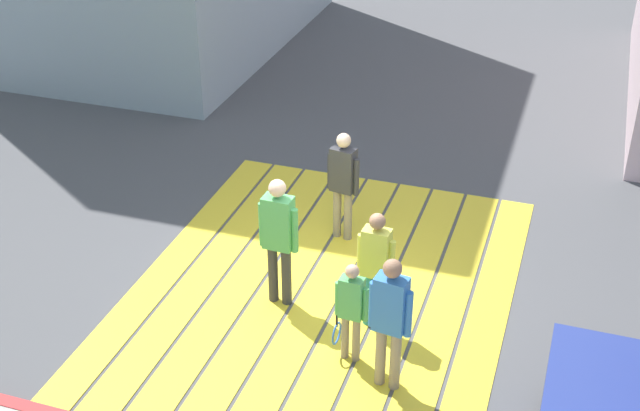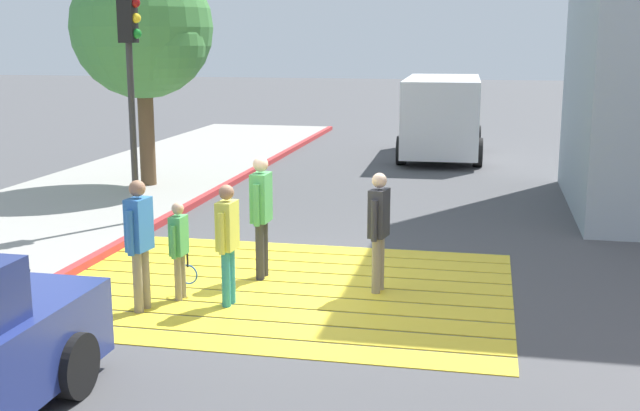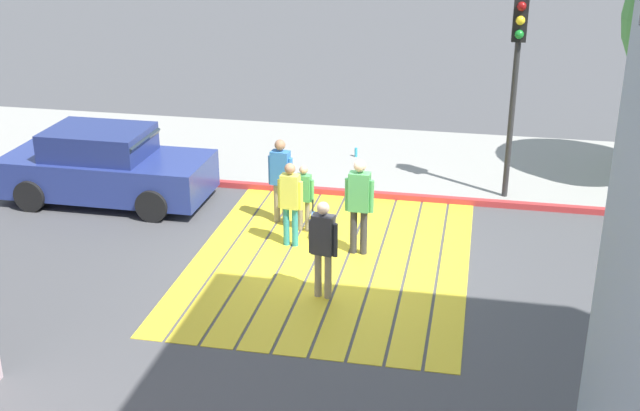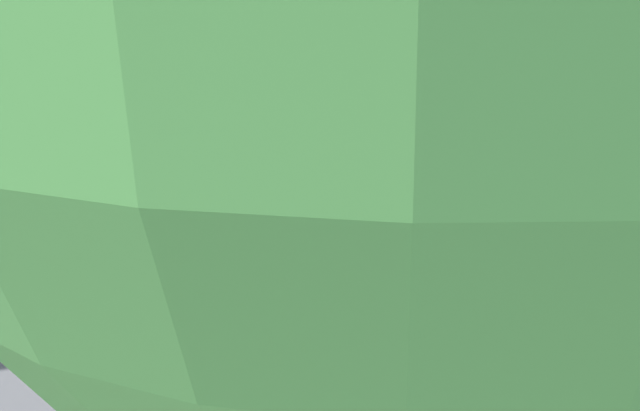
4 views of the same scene
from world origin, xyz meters
The scene contains 7 objects.
ground_plane centered at (0.00, 0.00, 0.00)m, with size 120.00×120.00×0.00m, color #4C4C4F.
crosswalk_stripes centered at (0.00, 0.00, 0.01)m, with size 6.40×4.90×0.01m.
pedestrian_adult_lead centered at (1.35, 0.13, 0.98)m, with size 0.27×0.49×1.69m.
pedestrian_adult_trailing centered at (-1.54, -1.29, 1.01)m, with size 0.27×0.50×1.73m.
pedestrian_adult_side centered at (-0.51, -0.85, 0.95)m, with size 0.23×0.48×1.63m.
pedestrian_teen_behind centered at (-0.42, 0.44, 1.06)m, with size 0.25×0.53×1.82m.
pedestrian_child_with_racket centered at (-1.22, -0.75, 0.76)m, with size 0.28×0.41×1.35m.
Camera 1 is at (-8.92, -2.93, 6.76)m, focal length 48.24 mm.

